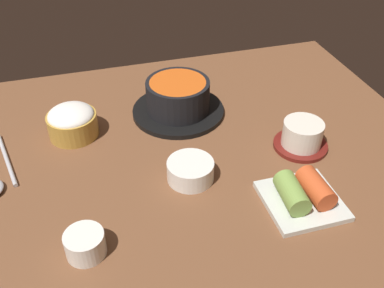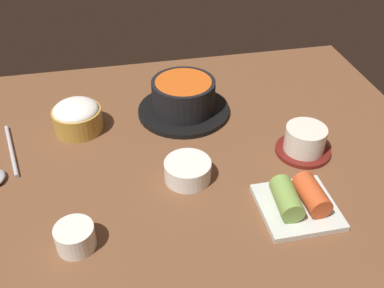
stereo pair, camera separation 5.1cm
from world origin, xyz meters
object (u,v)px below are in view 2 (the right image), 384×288
object	(u,v)px
rice_bowl	(77,116)
kimchi_plate	(298,201)
side_bowl_near	(75,237)
spoon	(1,168)
tea_cup_with_saucer	(305,141)
stone_pot	(184,98)
banchan_cup_center	(187,170)

from	to	relation	value
rice_bowl	kimchi_plate	distance (cm)	46.63
kimchi_plate	side_bowl_near	size ratio (longest dim) A/B	2.07
spoon	tea_cup_with_saucer	bearing A→B (deg)	-6.26
rice_bowl	tea_cup_with_saucer	bearing A→B (deg)	-21.34
rice_bowl	kimchi_plate	size ratio (longest dim) A/B	0.80
spoon	kimchi_plate	bearing A→B (deg)	-22.22
stone_pot	spoon	bearing A→B (deg)	-161.69
side_bowl_near	banchan_cup_center	bearing A→B (deg)	30.94
stone_pot	spoon	xyz separation A→B (cm)	(-36.46, -12.07, -2.98)
kimchi_plate	spoon	bearing A→B (deg)	157.78
tea_cup_with_saucer	banchan_cup_center	world-z (taller)	tea_cup_with_saucer
tea_cup_with_saucer	banchan_cup_center	size ratio (longest dim) A/B	1.26
tea_cup_with_saucer	spoon	size ratio (longest dim) A/B	0.56
tea_cup_with_saucer	stone_pot	bearing A→B (deg)	137.49
rice_bowl	side_bowl_near	world-z (taller)	rice_bowl
stone_pot	kimchi_plate	bearing A→B (deg)	-68.14
kimchi_plate	tea_cup_with_saucer	bearing A→B (deg)	63.54
stone_pot	side_bowl_near	distance (cm)	39.86
stone_pot	tea_cup_with_saucer	world-z (taller)	stone_pot
tea_cup_with_saucer	kimchi_plate	bearing A→B (deg)	-116.46
spoon	banchan_cup_center	bearing A→B (deg)	-15.30
banchan_cup_center	tea_cup_with_saucer	bearing A→B (deg)	6.91
kimchi_plate	side_bowl_near	world-z (taller)	kimchi_plate
side_bowl_near	spoon	size ratio (longest dim) A/B	0.32
banchan_cup_center	side_bowl_near	xyz separation A→B (cm)	(-19.30, -11.57, 0.13)
banchan_cup_center	spoon	world-z (taller)	banchan_cup_center
banchan_cup_center	side_bowl_near	distance (cm)	22.51
rice_bowl	spoon	world-z (taller)	rice_bowl
side_bowl_near	spoon	xyz separation A→B (cm)	(-13.65, 20.59, -1.47)
tea_cup_with_saucer	side_bowl_near	xyz separation A→B (cm)	(-42.72, -14.41, -0.59)
banchan_cup_center	spoon	size ratio (longest dim) A/B	0.45
stone_pot	side_bowl_near	bearing A→B (deg)	-124.94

